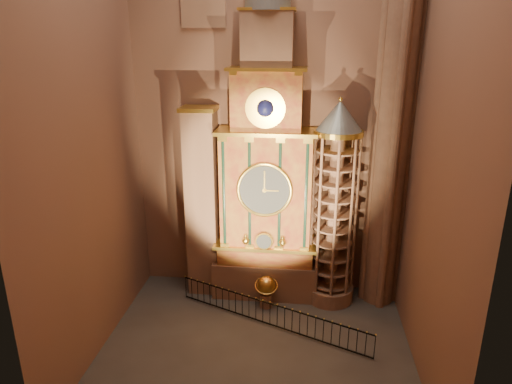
# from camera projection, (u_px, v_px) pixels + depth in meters

# --- Properties ---
(floor) EXTENTS (14.00, 14.00, 0.00)m
(floor) POSITION_uv_depth(u_px,v_px,m) (256.00, 349.00, 20.75)
(floor) COLOR #383330
(floor) RESTS_ON ground
(wall_back) EXTENTS (22.00, 0.00, 22.00)m
(wall_back) POSITION_uv_depth(u_px,v_px,m) (269.00, 89.00, 22.91)
(wall_back) COLOR #8B5B4B
(wall_back) RESTS_ON floor
(wall_left) EXTENTS (0.00, 22.00, 22.00)m
(wall_left) POSITION_uv_depth(u_px,v_px,m) (80.00, 103.00, 17.99)
(wall_left) COLOR #8B5B4B
(wall_left) RESTS_ON floor
(wall_right) EXTENTS (0.00, 22.00, 22.00)m
(wall_right) POSITION_uv_depth(u_px,v_px,m) (447.00, 108.00, 16.52)
(wall_right) COLOR #8B5B4B
(wall_right) RESTS_ON floor
(astronomical_clock) EXTENTS (5.60, 2.41, 16.70)m
(astronomical_clock) POSITION_uv_depth(u_px,v_px,m) (266.00, 177.00, 23.31)
(astronomical_clock) COLOR #8C634C
(astronomical_clock) RESTS_ON floor
(portrait_tower) EXTENTS (1.80, 1.60, 10.20)m
(portrait_tower) POSITION_uv_depth(u_px,v_px,m) (202.00, 203.00, 24.16)
(portrait_tower) COLOR #8C634C
(portrait_tower) RESTS_ON floor
(stair_turret) EXTENTS (2.50, 2.50, 10.80)m
(stair_turret) POSITION_uv_depth(u_px,v_px,m) (334.00, 207.00, 23.14)
(stair_turret) COLOR #8C634C
(stair_turret) RESTS_ON floor
(gothic_pier) EXTENTS (2.04, 2.04, 22.00)m
(gothic_pier) POSITION_uv_depth(u_px,v_px,m) (397.00, 93.00, 21.33)
(gothic_pier) COLOR #8C634C
(gothic_pier) RESTS_ON floor
(celestial_globe) EXTENTS (1.29, 1.22, 1.74)m
(celestial_globe) POSITION_uv_depth(u_px,v_px,m) (266.00, 289.00, 23.72)
(celestial_globe) COLOR #8C634C
(celestial_globe) RESTS_ON floor
(iron_railing) EXTENTS (9.47, 4.11, 1.23)m
(iron_railing) POSITION_uv_depth(u_px,v_px,m) (270.00, 314.00, 22.18)
(iron_railing) COLOR black
(iron_railing) RESTS_ON floor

